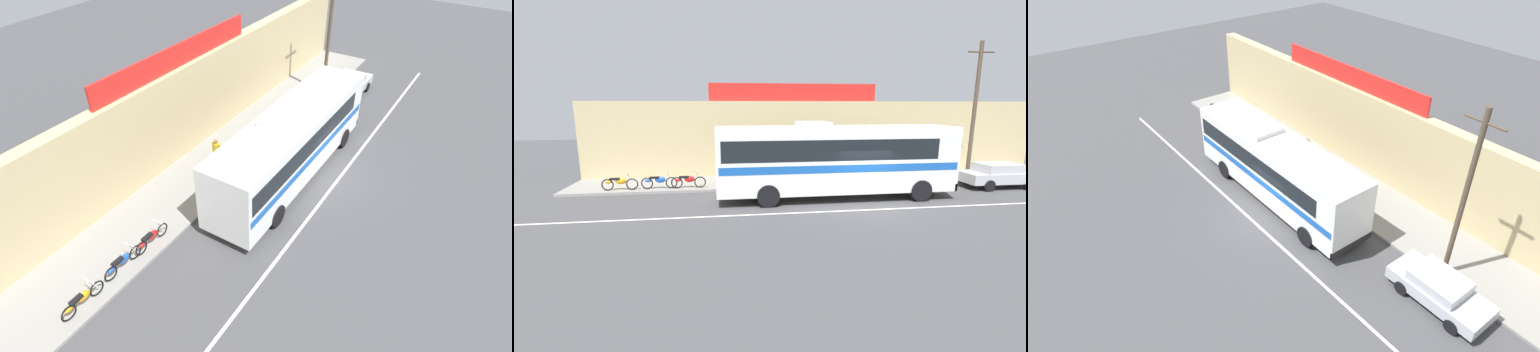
# 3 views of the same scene
# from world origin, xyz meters

# --- Properties ---
(ground_plane) EXTENTS (70.00, 70.00, 0.00)m
(ground_plane) POSITION_xyz_m (0.00, 0.00, 0.00)
(ground_plane) COLOR #444447
(sidewalk_slab) EXTENTS (30.00, 3.60, 0.14)m
(sidewalk_slab) POSITION_xyz_m (0.00, 5.20, 0.07)
(sidewalk_slab) COLOR gray
(sidewalk_slab) RESTS_ON ground_plane
(storefront_facade) EXTENTS (30.00, 0.70, 4.80)m
(storefront_facade) POSITION_xyz_m (0.00, 7.35, 2.40)
(storefront_facade) COLOR tan
(storefront_facade) RESTS_ON ground_plane
(storefront_billboard) EXTENTS (10.75, 0.12, 1.10)m
(storefront_billboard) POSITION_xyz_m (-1.87, 7.35, 5.35)
(storefront_billboard) COLOR red
(storefront_billboard) RESTS_ON storefront_facade
(road_center_stripe) EXTENTS (30.00, 0.14, 0.01)m
(road_center_stripe) POSITION_xyz_m (0.00, -0.80, 0.00)
(road_center_stripe) COLOR silver
(road_center_stripe) RESTS_ON ground_plane
(intercity_bus) EXTENTS (11.59, 2.67, 3.78)m
(intercity_bus) POSITION_xyz_m (-1.10, 1.44, 2.07)
(intercity_bus) COLOR white
(intercity_bus) RESTS_ON ground_plane
(parked_car) EXTENTS (4.21, 1.87, 1.37)m
(parked_car) POSITION_xyz_m (8.85, 2.34, 0.74)
(parked_car) COLOR #B7BABF
(parked_car) RESTS_ON ground_plane
(utility_pole) EXTENTS (1.60, 0.22, 7.95)m
(utility_pole) POSITION_xyz_m (8.09, 3.84, 4.25)
(utility_pole) COLOR brown
(utility_pole) RESTS_ON sidewalk_slab
(motorcycle_green) EXTENTS (1.85, 0.56, 0.94)m
(motorcycle_green) POSITION_xyz_m (-8.39, 3.94, 0.57)
(motorcycle_green) COLOR black
(motorcycle_green) RESTS_ON sidewalk_slab
(motorcycle_purple) EXTENTS (1.86, 0.56, 0.94)m
(motorcycle_purple) POSITION_xyz_m (-11.94, 3.92, 0.57)
(motorcycle_purple) COLOR black
(motorcycle_purple) RESTS_ON sidewalk_slab
(motorcycle_blue) EXTENTS (1.89, 0.56, 0.94)m
(motorcycle_blue) POSITION_xyz_m (-9.93, 3.99, 0.57)
(motorcycle_blue) COLOR black
(motorcycle_blue) RESTS_ON sidewalk_slab
(pedestrian_far_left) EXTENTS (0.30, 0.48, 1.71)m
(pedestrian_far_left) POSITION_xyz_m (-2.56, 4.85, 1.14)
(pedestrian_far_left) COLOR navy
(pedestrian_far_left) RESTS_ON sidewalk_slab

